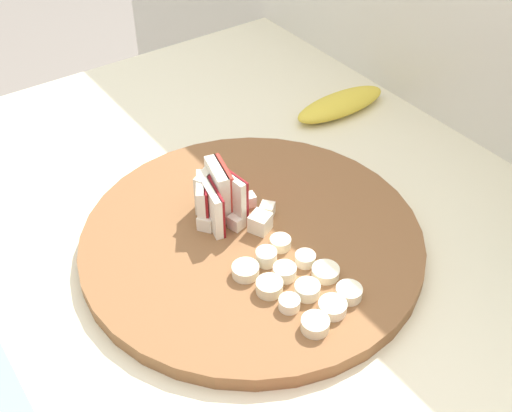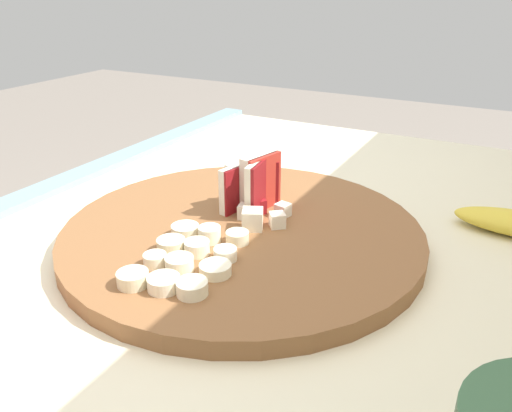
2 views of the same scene
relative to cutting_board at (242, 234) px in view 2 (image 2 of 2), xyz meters
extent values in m
cylinder|color=brown|center=(0.00, 0.00, 0.00)|extent=(0.39, 0.39, 0.02)
cube|color=maroon|center=(-0.06, -0.01, 0.04)|extent=(0.03, 0.04, 0.05)
cube|color=beige|center=(-0.07, -0.01, 0.04)|extent=(0.03, 0.04, 0.05)
cube|color=maroon|center=(-0.06, -0.02, 0.03)|extent=(0.04, 0.03, 0.05)
cube|color=white|center=(-0.06, -0.03, 0.03)|extent=(0.05, 0.03, 0.05)
cube|color=maroon|center=(-0.04, -0.02, 0.04)|extent=(0.05, 0.01, 0.05)
cube|color=white|center=(-0.04, -0.03, 0.04)|extent=(0.05, 0.02, 0.05)
cube|color=#B22D23|center=(-0.05, 0.00, 0.04)|extent=(0.05, 0.02, 0.06)
cube|color=#EFE5CC|center=(-0.06, -0.01, 0.04)|extent=(0.05, 0.03, 0.06)
cube|color=maroon|center=(-0.04, 0.00, 0.04)|extent=(0.04, 0.01, 0.06)
cube|color=#EFE5CC|center=(-0.04, 0.00, 0.04)|extent=(0.04, 0.01, 0.06)
cube|color=white|center=(-0.04, -0.04, 0.02)|extent=(0.02, 0.02, 0.02)
cube|color=#EFE5CC|center=(-0.02, 0.03, 0.02)|extent=(0.02, 0.02, 0.02)
cube|color=maroon|center=(-0.04, 0.00, 0.02)|extent=(0.02, 0.02, 0.02)
cube|color=white|center=(-0.05, 0.02, 0.02)|extent=(0.02, 0.02, 0.01)
cube|color=white|center=(-0.02, -0.01, 0.02)|extent=(0.02, 0.02, 0.02)
cube|color=#EFE5CC|center=(0.00, 0.01, 0.02)|extent=(0.03, 0.03, 0.02)
cylinder|color=#F4EAC6|center=(0.05, -0.04, 0.02)|extent=(0.03, 0.03, 0.01)
cylinder|color=beige|center=(0.08, -0.03, 0.02)|extent=(0.03, 0.03, 0.01)
cylinder|color=white|center=(0.11, -0.03, 0.02)|extent=(0.02, 0.02, 0.01)
cylinder|color=beige|center=(0.15, -0.03, 0.02)|extent=(0.03, 0.03, 0.01)
cylinder|color=white|center=(0.05, -0.01, 0.02)|extent=(0.02, 0.02, 0.02)
cylinder|color=white|center=(0.07, -0.01, 0.02)|extent=(0.02, 0.02, 0.01)
cylinder|color=white|center=(0.11, -0.01, 0.02)|extent=(0.03, 0.03, 0.01)
cylinder|color=white|center=(0.14, 0.00, 0.02)|extent=(0.03, 0.03, 0.01)
cylinder|color=beige|center=(0.04, 0.01, 0.02)|extent=(0.02, 0.02, 0.01)
cylinder|color=white|center=(0.07, 0.02, 0.02)|extent=(0.02, 0.02, 0.01)
cylinder|color=#F4EAC6|center=(0.10, 0.03, 0.01)|extent=(0.03, 0.03, 0.01)
cylinder|color=#F4EAC6|center=(0.13, 0.03, 0.02)|extent=(0.03, 0.03, 0.01)
camera|label=1|loc=(0.45, -0.31, 0.51)|focal=45.44mm
camera|label=2|loc=(0.44, 0.25, 0.26)|focal=36.31mm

